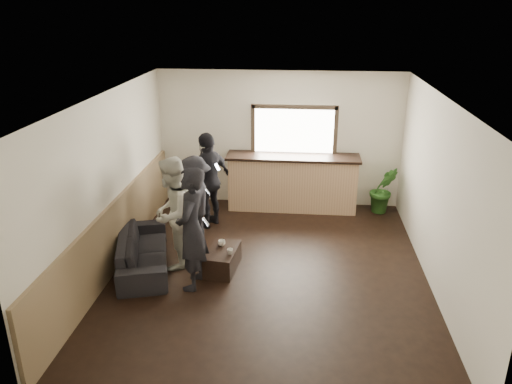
# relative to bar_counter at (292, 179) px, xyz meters

# --- Properties ---
(ground) EXTENTS (5.00, 6.00, 0.01)m
(ground) POSITION_rel_bar_counter_xyz_m (-0.30, -2.70, -0.64)
(ground) COLOR black
(room_shell) EXTENTS (5.01, 6.01, 2.80)m
(room_shell) POSITION_rel_bar_counter_xyz_m (-1.04, -2.70, 0.83)
(room_shell) COLOR silver
(room_shell) RESTS_ON ground
(bar_counter) EXTENTS (2.70, 0.68, 2.13)m
(bar_counter) POSITION_rel_bar_counter_xyz_m (0.00, 0.00, 0.00)
(bar_counter) COLOR tan
(bar_counter) RESTS_ON ground
(sofa) EXTENTS (1.26, 2.06, 0.56)m
(sofa) POSITION_rel_bar_counter_xyz_m (-2.34, -2.71, -0.36)
(sofa) COLOR black
(sofa) RESTS_ON ground
(coffee_table) EXTENTS (0.52, 0.84, 0.35)m
(coffee_table) POSITION_rel_bar_counter_xyz_m (-1.04, -2.69, -0.46)
(coffee_table) COLOR black
(coffee_table) RESTS_ON ground
(cup_a) EXTENTS (0.17, 0.17, 0.09)m
(cup_a) POSITION_rel_bar_counter_xyz_m (-1.07, -2.55, -0.24)
(cup_a) COLOR silver
(cup_a) RESTS_ON coffee_table
(cup_b) EXTENTS (0.10, 0.10, 0.09)m
(cup_b) POSITION_rel_bar_counter_xyz_m (-0.89, -2.83, -0.24)
(cup_b) COLOR silver
(cup_b) RESTS_ON coffee_table
(potted_plant) EXTENTS (0.60, 0.51, 0.98)m
(potted_plant) POSITION_rel_bar_counter_xyz_m (1.85, -0.05, -0.15)
(potted_plant) COLOR #2D6623
(potted_plant) RESTS_ON ground
(person_a) EXTENTS (0.51, 0.71, 1.89)m
(person_a) POSITION_rel_bar_counter_xyz_m (-1.40, -3.22, 0.30)
(person_a) COLOR black
(person_a) RESTS_ON ground
(person_b) EXTENTS (0.84, 1.00, 1.84)m
(person_b) POSITION_rel_bar_counter_xyz_m (-1.84, -2.62, 0.28)
(person_b) COLOR beige
(person_b) RESTS_ON ground
(person_c) EXTENTS (0.68, 1.08, 1.60)m
(person_c) POSITION_rel_bar_counter_xyz_m (-1.66, -1.73, 0.16)
(person_c) COLOR black
(person_c) RESTS_ON ground
(person_d) EXTENTS (0.94, 1.15, 1.84)m
(person_d) POSITION_rel_bar_counter_xyz_m (-1.55, -1.00, 0.28)
(person_d) COLOR black
(person_d) RESTS_ON ground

